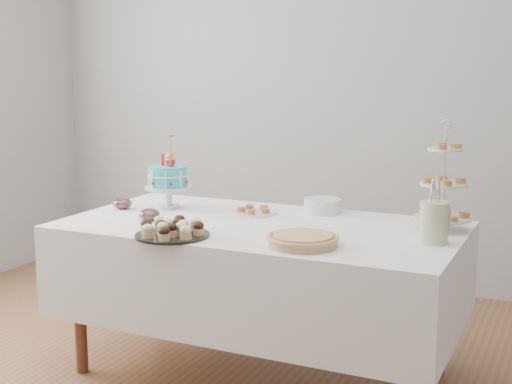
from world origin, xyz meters
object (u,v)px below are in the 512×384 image
at_px(jam_bowl_a, 149,215).
at_px(utensil_pitcher, 434,221).
at_px(table, 260,269).
at_px(plate_stack, 322,206).
at_px(tiered_stand, 444,185).
at_px(pastry_plate, 254,211).
at_px(cupcake_tray, 172,228).
at_px(birthday_cake, 168,189).
at_px(jam_bowl_b, 123,204).
at_px(pie, 303,239).

distance_m(jam_bowl_a, utensil_pitcher, 1.38).
xyz_separation_m(table, plate_stack, (0.18, 0.38, 0.26)).
bearing_deg(tiered_stand, pastry_plate, -177.82).
xyz_separation_m(table, cupcake_tray, (-0.25, -0.40, 0.26)).
xyz_separation_m(birthday_cake, tiered_stand, (1.44, 0.09, 0.11)).
height_order(table, jam_bowl_b, jam_bowl_b).
bearing_deg(jam_bowl_a, plate_stack, 37.28).
distance_m(pastry_plate, utensil_pitcher, 1.00).
bearing_deg(jam_bowl_b, cupcake_tray, -36.54).
xyz_separation_m(pie, pastry_plate, (-0.47, 0.52, -0.01)).
height_order(pastry_plate, jam_bowl_a, jam_bowl_a).
bearing_deg(pastry_plate, table, -58.18).
relative_size(birthday_cake, pie, 1.25).
relative_size(cupcake_tray, jam_bowl_a, 3.25).
height_order(table, utensil_pitcher, utensil_pitcher).
height_order(pastry_plate, utensil_pitcher, utensil_pitcher).
xyz_separation_m(pie, utensil_pitcher, (0.50, 0.29, 0.07)).
height_order(cupcake_tray, tiered_stand, tiered_stand).
xyz_separation_m(table, jam_bowl_a, (-0.53, -0.16, 0.26)).
height_order(cupcake_tray, utensil_pitcher, utensil_pitcher).
bearing_deg(pie, table, 137.79).
height_order(tiered_stand, plate_stack, tiered_stand).
distance_m(plate_stack, pastry_plate, 0.36).
distance_m(pie, plate_stack, 0.71).
relative_size(tiered_stand, pastry_plate, 2.22).
height_order(pie, jam_bowl_a, jam_bowl_a).
distance_m(cupcake_tray, jam_bowl_b, 0.72).
xyz_separation_m(tiered_stand, plate_stack, (-0.64, 0.14, -0.18)).
height_order(pie, jam_bowl_b, jam_bowl_b).
bearing_deg(jam_bowl_a, birthday_cake, 104.55).
relative_size(pastry_plate, utensil_pitcher, 0.84).
height_order(tiered_stand, pastry_plate, tiered_stand).
bearing_deg(table, tiered_stand, 16.54).
xyz_separation_m(cupcake_tray, plate_stack, (0.43, 0.78, -0.00)).
bearing_deg(birthday_cake, utensil_pitcher, 13.35).
xyz_separation_m(plate_stack, utensil_pitcher, (0.66, -0.41, 0.06)).
bearing_deg(plate_stack, table, -115.37).
height_order(plate_stack, utensil_pitcher, utensil_pitcher).
distance_m(table, birthday_cake, 0.72).
bearing_deg(jam_bowl_b, utensil_pitcher, -1.80).
relative_size(pastry_plate, jam_bowl_a, 2.24).
xyz_separation_m(table, birthday_cake, (-0.61, 0.15, 0.33)).
xyz_separation_m(jam_bowl_a, jam_bowl_b, (-0.29, 0.19, -0.00)).
distance_m(birthday_cake, plate_stack, 0.83).
bearing_deg(cupcake_tray, tiered_stand, 30.92).
distance_m(table, pastry_plate, 0.35).
xyz_separation_m(plate_stack, jam_bowl_a, (-0.72, -0.54, -0.01)).
bearing_deg(utensil_pitcher, pie, -169.05).
height_order(table, plate_stack, plate_stack).
bearing_deg(pastry_plate, tiered_stand, 2.18).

